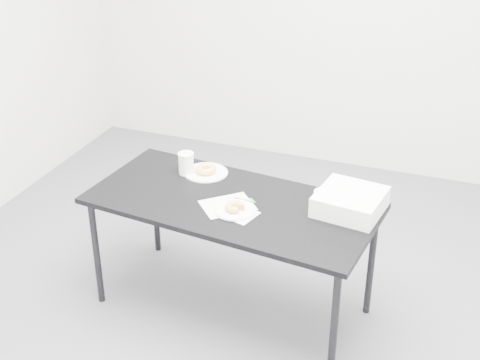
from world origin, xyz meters
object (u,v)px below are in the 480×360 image
(donut_near, at_px, (235,207))
(coffee_cup, at_px, (186,163))
(table, at_px, (232,210))
(scorecard, at_px, (228,205))
(plate_near, at_px, (235,210))
(plate_far, at_px, (206,173))
(bakery_box, at_px, (350,202))
(pen, at_px, (245,200))
(donut_far, at_px, (206,169))

(donut_near, height_order, coffee_cup, coffee_cup)
(table, bearing_deg, scorecard, -87.73)
(scorecard, height_order, donut_near, donut_near)
(table, bearing_deg, plate_near, -53.58)
(plate_far, relative_size, bakery_box, 0.78)
(plate_near, relative_size, plate_far, 0.88)
(table, xyz_separation_m, donut_near, (0.05, -0.09, 0.08))
(bakery_box, bearing_deg, plate_far, 179.20)
(pen, bearing_deg, donut_near, -92.45)
(donut_far, bearing_deg, plate_near, -47.94)
(pen, height_order, plate_near, pen)
(table, distance_m, plate_near, 0.12)
(scorecard, bearing_deg, donut_near, 12.00)
(plate_near, distance_m, bakery_box, 0.58)
(table, bearing_deg, plate_far, 141.85)
(table, distance_m, donut_near, 0.13)
(table, height_order, plate_near, plate_near)
(bakery_box, bearing_deg, pen, -162.07)
(donut_near, distance_m, donut_far, 0.45)
(bakery_box, bearing_deg, scorecard, -156.47)
(pen, xyz_separation_m, donut_near, (-0.01, -0.11, 0.02))
(table, xyz_separation_m, coffee_cup, (-0.35, 0.20, 0.11))
(scorecard, distance_m, donut_far, 0.38)
(pen, distance_m, plate_far, 0.38)
(scorecard, bearing_deg, bakery_box, 62.88)
(scorecard, xyz_separation_m, donut_far, (-0.24, 0.29, 0.02))
(plate_near, height_order, donut_far, donut_far)
(bakery_box, bearing_deg, donut_far, 179.20)
(donut_far, distance_m, coffee_cup, 0.11)
(coffee_cup, bearing_deg, table, -30.19)
(pen, bearing_deg, donut_far, 149.11)
(pen, relative_size, plate_near, 0.55)
(table, relative_size, pen, 13.10)
(scorecard, xyz_separation_m, pen, (0.07, 0.07, 0.00))
(scorecard, relative_size, coffee_cup, 2.03)
(plate_near, distance_m, donut_near, 0.02)
(plate_near, bearing_deg, donut_far, 132.06)
(plate_near, height_order, bakery_box, bakery_box)
(scorecard, height_order, plate_far, plate_far)
(coffee_cup, distance_m, bakery_box, 0.94)
(table, relative_size, plate_near, 7.25)
(plate_near, bearing_deg, plate_far, 132.06)
(table, relative_size, coffee_cup, 12.36)
(table, height_order, plate_far, plate_far)
(donut_near, bearing_deg, pen, 83.29)
(table, relative_size, donut_far, 13.52)
(coffee_cup, bearing_deg, plate_near, -36.09)
(pen, xyz_separation_m, donut_far, (-0.31, 0.22, 0.02))
(plate_near, height_order, donut_near, donut_near)
(scorecard, bearing_deg, donut_far, 177.09)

